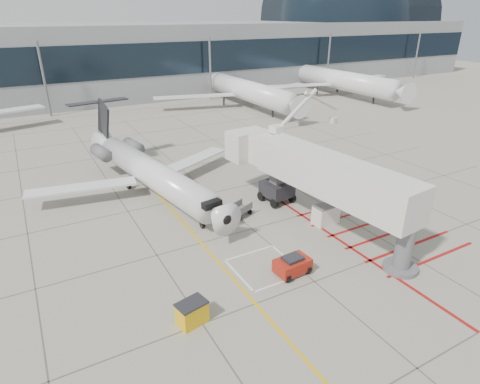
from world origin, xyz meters
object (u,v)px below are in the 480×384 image
pushback_tug (292,265)px  spill_bin (192,313)px  jet_bridge (331,183)px  regional_jet (161,165)px

pushback_tug → spill_bin: spill_bin is taller
jet_bridge → pushback_tug: (-6.02, -3.60, -3.34)m
regional_jet → jet_bridge: jet_bridge is taller
regional_jet → pushback_tug: regional_jet is taller
pushback_tug → spill_bin: size_ratio=1.45×
jet_bridge → spill_bin: bearing=-166.7°
regional_jet → jet_bridge: (9.79, -11.41, 0.39)m
regional_jet → pushback_tug: size_ratio=11.81×
regional_jet → spill_bin: (-3.94, -16.12, -2.93)m
spill_bin → pushback_tug: bearing=-3.7°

